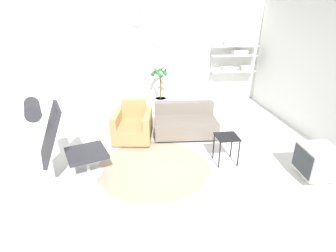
{
  "coord_description": "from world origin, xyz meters",
  "views": [
    {
      "loc": [
        -0.55,
        -4.05,
        2.35
      ],
      "look_at": [
        0.01,
        0.04,
        0.55
      ],
      "focal_mm": 28.0,
      "sensor_mm": 36.0,
      "label": 1
    }
  ],
  "objects": [
    {
      "name": "side_table",
      "position": [
        0.93,
        -0.36,
        0.42
      ],
      "size": [
        0.36,
        0.36,
        0.49
      ],
      "color": "black",
      "rests_on": "ground_plane"
    },
    {
      "name": "crt_television",
      "position": [
        2.12,
        -1.02,
        0.29
      ],
      "size": [
        0.54,
        0.58,
        0.53
      ],
      "rotation": [
        0.0,
        0.0,
        1.49
      ],
      "color": "beige",
      "rests_on": "ground_plane"
    },
    {
      "name": "armchair_red",
      "position": [
        -0.59,
        0.75,
        0.28
      ],
      "size": [
        0.84,
        0.92,
        0.75
      ],
      "rotation": [
        0.0,
        0.0,
        2.99
      ],
      "color": "silver",
      "rests_on": "ground_plane"
    },
    {
      "name": "potted_plant",
      "position": [
        0.15,
        2.53,
        0.48
      ],
      "size": [
        0.54,
        0.56,
        1.2
      ],
      "color": "silver",
      "rests_on": "ground_plane"
    },
    {
      "name": "shelf_unit",
      "position": [
        2.21,
        2.8,
        1.25
      ],
      "size": [
        1.22,
        0.28,
        1.98
      ],
      "color": "#BCBCC1",
      "rests_on": "ground_plane"
    },
    {
      "name": "round_rug",
      "position": [
        -0.29,
        -0.36,
        0.0
      ],
      "size": [
        1.85,
        1.85,
        0.01
      ],
      "color": "tan",
      "rests_on": "ground_plane"
    },
    {
      "name": "ground_plane",
      "position": [
        0.0,
        0.0,
        0.0
      ],
      "size": [
        12.0,
        12.0,
        0.0
      ],
      "primitive_type": "plane",
      "color": "silver"
    },
    {
      "name": "lounge_chair",
      "position": [
        -1.63,
        -0.5,
        0.73
      ],
      "size": [
        1.11,
        0.84,
        1.28
      ],
      "rotation": [
        0.0,
        0.0,
        -1.23
      ],
      "color": "#BCBCC1",
      "rests_on": "ground_plane"
    },
    {
      "name": "wall_back",
      "position": [
        -0.0,
        3.05,
        1.4
      ],
      "size": [
        12.0,
        0.09,
        2.8
      ],
      "color": "silver",
      "rests_on": "ground_plane"
    },
    {
      "name": "couch_low",
      "position": [
        0.48,
        0.84,
        0.24
      ],
      "size": [
        1.3,
        0.9,
        0.62
      ],
      "rotation": [
        0.0,
        0.0,
        3.07
      ],
      "color": "black",
      "rests_on": "ground_plane"
    }
  ]
}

